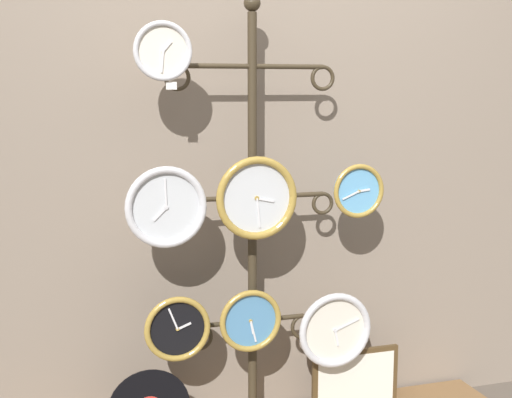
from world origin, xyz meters
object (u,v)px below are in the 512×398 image
object	(u,v)px
picture_frame	(355,379)
clock_middle_right	(358,191)
clock_bottom_left	(177,329)
clock_top_left	(163,51)
clock_middle_left	(166,207)
clock_bottom_center	(250,321)
clock_middle_center	(257,198)
display_stand	(252,306)
clock_bottom_right	(335,330)

from	to	relation	value
picture_frame	clock_middle_right	bearing A→B (deg)	-120.17
picture_frame	clock_bottom_left	bearing A→B (deg)	-175.10
clock_bottom_left	clock_top_left	bearing A→B (deg)	-175.22
clock_middle_left	clock_bottom_center	distance (m)	0.59
clock_middle_left	clock_middle_right	xyz separation A→B (m)	(0.80, 0.02, 0.02)
clock_top_left	clock_middle_left	xyz separation A→B (m)	(-0.00, -0.01, -0.58)
clock_bottom_left	picture_frame	bearing A→B (deg)	4.90
clock_bottom_left	clock_bottom_center	distance (m)	0.30
clock_middle_left	clock_bottom_center	world-z (taller)	clock_middle_left
clock_bottom_left	picture_frame	world-z (taller)	clock_bottom_left
clock_middle_left	clock_middle_center	size ratio (longest dim) A/B	0.95
display_stand	clock_middle_left	distance (m)	0.60
display_stand	clock_middle_right	world-z (taller)	display_stand
clock_bottom_center	picture_frame	world-z (taller)	clock_bottom_center
clock_bottom_center	clock_bottom_right	xyz separation A→B (m)	(0.37, 0.00, -0.08)
clock_middle_right	picture_frame	size ratio (longest dim) A/B	0.55
display_stand	clock_bottom_center	world-z (taller)	display_stand
clock_middle_center	clock_middle_right	distance (m)	0.45
clock_middle_left	clock_middle_center	world-z (taller)	clock_middle_center
picture_frame	clock_middle_center	bearing A→B (deg)	-169.82
clock_middle_right	clock_bottom_left	size ratio (longest dim) A/B	0.85
clock_bottom_right	picture_frame	world-z (taller)	clock_bottom_right
clock_middle_center	clock_middle_right	world-z (taller)	clock_middle_center
clock_middle_left	clock_bottom_center	xyz separation A→B (m)	(0.34, 0.02, -0.48)
clock_top_left	clock_bottom_center	bearing A→B (deg)	0.66
clock_bottom_left	picture_frame	size ratio (longest dim) A/B	0.65
clock_middle_left	clock_bottom_right	distance (m)	0.91
clock_top_left	clock_middle_right	size ratio (longest dim) A/B	0.97
display_stand	picture_frame	world-z (taller)	display_stand
clock_middle_center	clock_bottom_left	distance (m)	0.60
clock_top_left	clock_middle_right	bearing A→B (deg)	0.29
clock_bottom_left	clock_bottom_right	bearing A→B (deg)	0.38
display_stand	clock_bottom_left	world-z (taller)	display_stand
clock_top_left	clock_middle_center	size ratio (longest dim) A/B	0.66
clock_middle_center	clock_bottom_right	xyz separation A→B (m)	(0.35, 0.02, -0.58)
clock_top_left	clock_bottom_left	distance (m)	1.06
display_stand	clock_middle_left	bearing A→B (deg)	-164.28
clock_middle_left	clock_bottom_right	size ratio (longest dim) A/B	0.96
picture_frame	clock_middle_left	bearing A→B (deg)	-174.34
clock_bottom_center	clock_middle_center	bearing A→B (deg)	-42.25
display_stand	clock_bottom_center	bearing A→B (deg)	-112.44
clock_top_left	clock_middle_center	bearing A→B (deg)	-2.41
clock_middle_left	picture_frame	bearing A→B (deg)	5.66
clock_middle_right	clock_bottom_right	distance (m)	0.60
clock_top_left	clock_middle_left	bearing A→B (deg)	-95.59
display_stand	clock_middle_right	distance (m)	0.65
display_stand	clock_bottom_right	size ratio (longest dim) A/B	5.64
clock_middle_left	picture_frame	distance (m)	1.18
clock_middle_center	clock_bottom_right	world-z (taller)	clock_middle_center
clock_middle_center	picture_frame	size ratio (longest dim) A/B	0.81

